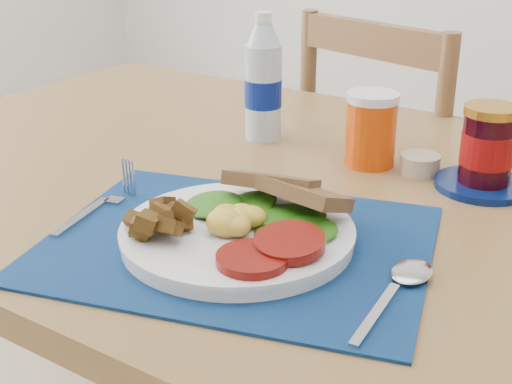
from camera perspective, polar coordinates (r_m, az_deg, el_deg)
table at (r=1.08m, az=1.33°, el=-2.94°), size 1.40×0.90×0.75m
chair_far at (r=1.63m, az=11.07°, el=1.68°), size 0.49×0.47×1.10m
placemat at (r=0.85m, az=-1.49°, el=-4.11°), size 0.53×0.46×0.00m
breakfast_plate at (r=0.84m, az=-1.96°, el=-2.84°), size 0.27×0.27×0.07m
fork at (r=0.96m, az=-12.16°, el=-1.11°), size 0.04×0.17×0.00m
spoon at (r=0.77m, az=11.56°, el=-7.33°), size 0.04×0.18×0.01m
water_bottle at (r=1.19m, az=0.58°, el=8.61°), size 0.06×0.06×0.21m
juice_glass at (r=1.09m, az=9.17°, el=4.82°), size 0.08×0.08×0.11m
ramekin at (r=1.08m, az=12.97°, el=2.16°), size 0.06×0.06×0.03m
jam_on_saucer at (r=1.04m, az=17.97°, el=3.02°), size 0.13×0.13×0.12m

